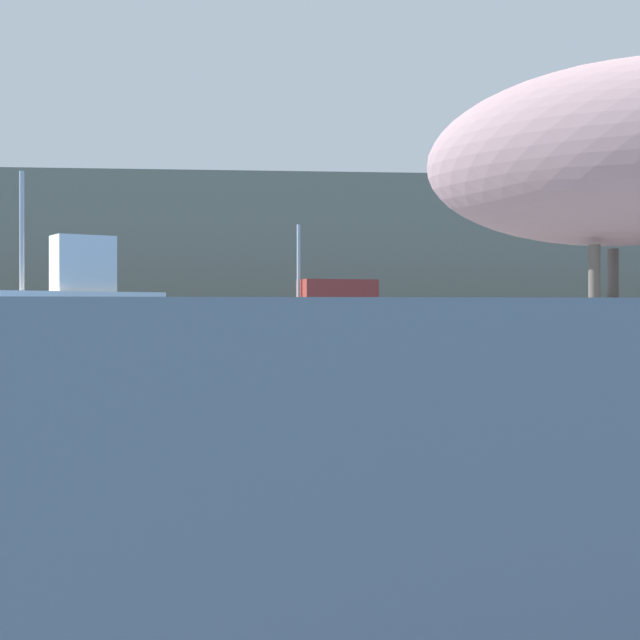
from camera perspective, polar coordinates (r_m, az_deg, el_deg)
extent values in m
cube|color=#7F755B|center=(66.60, -3.29, 3.74)|extent=(140.00, 15.25, 9.77)
cube|color=gray|center=(2.63, 17.76, -8.40)|extent=(3.33, 2.49, 0.83)
ellipsoid|color=gray|center=(2.63, 17.78, 9.45)|extent=(1.19, 1.08, 0.48)
cylinder|color=#4C4742|center=(2.70, 17.09, 2.40)|extent=(0.03, 0.03, 0.16)
cylinder|color=#4C4742|center=(2.53, 16.05, 2.55)|extent=(0.03, 0.03, 0.16)
cube|color=white|center=(25.82, -14.40, 0.03)|extent=(4.65, 3.21, 1.45)
cube|color=silver|center=(25.92, -13.95, 3.27)|extent=(1.78, 1.50, 1.48)
cylinder|color=#B2B2B2|center=(25.52, -17.36, 5.08)|extent=(0.12, 0.12, 3.05)
cube|color=teal|center=(33.89, 2.30, -0.38)|extent=(7.57, 3.37, 0.91)
cube|color=maroon|center=(33.65, 1.03, 1.40)|extent=(2.84, 1.88, 1.19)
cylinder|color=#B2B2B2|center=(33.28, -1.29, 3.06)|extent=(0.12, 0.12, 3.10)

